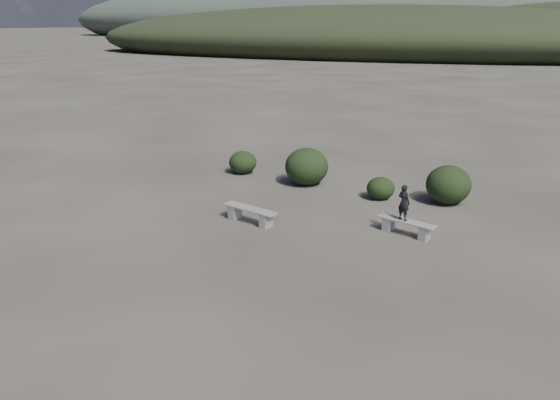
% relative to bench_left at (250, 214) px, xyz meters
% --- Properties ---
extents(ground, '(1200.00, 1200.00, 0.00)m').
position_rel_bench_left_xyz_m(ground, '(1.49, -4.29, -0.27)').
color(ground, '#312D26').
rests_on(ground, ground).
extents(bench_left, '(1.83, 0.78, 0.45)m').
position_rel_bench_left_xyz_m(bench_left, '(0.00, 0.00, 0.00)').
color(bench_left, slate).
rests_on(bench_left, ground).
extents(bench_right, '(1.67, 0.78, 0.41)m').
position_rel_bench_left_xyz_m(bench_right, '(4.31, 0.93, -0.02)').
color(bench_right, slate).
rests_on(bench_right, ground).
extents(seated_person, '(0.43, 0.37, 0.99)m').
position_rel_bench_left_xyz_m(seated_person, '(4.20, 0.96, 0.63)').
color(seated_person, black).
rests_on(seated_person, bench_right).
extents(shrub_a, '(1.06, 1.06, 0.87)m').
position_rel_bench_left_xyz_m(shrub_a, '(-2.80, 4.76, 0.16)').
color(shrub_a, black).
rests_on(shrub_a, ground).
extents(shrub_b, '(1.55, 1.55, 1.33)m').
position_rel_bench_left_xyz_m(shrub_b, '(-0.00, 4.36, 0.39)').
color(shrub_b, black).
rests_on(shrub_b, ground).
extents(shrub_c, '(0.92, 0.92, 0.74)m').
position_rel_bench_left_xyz_m(shrub_c, '(2.85, 3.78, 0.10)').
color(shrub_c, black).
rests_on(shrub_c, ground).
extents(shrub_d, '(1.42, 1.42, 1.24)m').
position_rel_bench_left_xyz_m(shrub_d, '(4.92, 4.24, 0.35)').
color(shrub_d, black).
rests_on(shrub_d, ground).
extents(mountain_ridges, '(500.00, 400.00, 56.00)m').
position_rel_bench_left_xyz_m(mountain_ridges, '(-5.99, 334.77, 10.56)').
color(mountain_ridges, black).
rests_on(mountain_ridges, ground).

